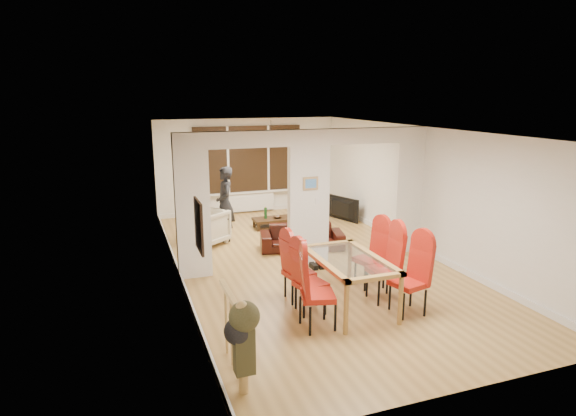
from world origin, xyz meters
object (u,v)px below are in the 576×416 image
dining_table (348,282)px  bowl (277,217)px  dining_chair_rc (370,256)px  person (225,204)px  dining_chair_rb (384,266)px  dining_chair_la (318,290)px  dining_chair_lc (299,268)px  bottle (266,213)px  television (340,209)px  dining_chair_ra (409,277)px  dining_chair_lb (311,279)px  armchair (205,227)px  coffee_table (275,223)px  sofa (302,237)px

dining_table → bowl: (0.40, 4.70, -0.13)m
dining_chair_rc → person: bearing=102.1°
dining_table → dining_chair_rb: dining_chair_rb is taller
dining_table → dining_chair_rc: size_ratio=1.56×
dining_chair_la → dining_chair_lc: size_ratio=1.08×
bottle → bowl: bearing=-11.5°
dining_chair_la → television: 6.04m
dining_chair_rc → television: bearing=56.5°
dining_chair_lc → bottle: (0.74, 4.27, -0.14)m
dining_chair_lc → dining_chair_ra: size_ratio=0.93×
dining_chair_lb → dining_table: bearing=-13.0°
dining_chair_la → armchair: 4.50m
dining_chair_lc → bowl: (1.03, 4.21, -0.26)m
dining_table → television: 5.28m
dining_table → dining_chair_rb: 0.67m
dining_chair_lc → dining_chair_rc: dining_chair_rc is taller
coffee_table → bottle: bottle is taller
dining_chair_ra → dining_chair_rc: 1.13m
television → bowl: (-1.76, -0.11, -0.04)m
armchair → bowl: 2.09m
dining_table → dining_chair_rc: 0.96m
bottle → bowl: bottle is taller
dining_chair_lb → dining_chair_lc: same height
dining_chair_lc → bowl: size_ratio=5.07×
dining_table → dining_chair_lb: size_ratio=1.61×
dining_chair_rb → bottle: (-0.53, 4.73, -0.18)m
bottle → coffee_table: bearing=-6.3°
dining_chair_rb → person: size_ratio=0.68×
person → television: person is taller
television → dining_chair_rb: bearing=142.7°
dining_chair_la → dining_chair_ra: size_ratio=1.01×
dining_table → armchair: size_ratio=2.01×
coffee_table → dining_chair_ra: bearing=-85.7°
dining_chair_la → dining_chair_ra: bearing=13.5°
armchair → coffee_table: bearing=77.3°
dining_chair_lc → dining_chair_lb: bearing=-99.2°
sofa → television: television is taller
dining_chair_rb → armchair: dining_chair_rb is taller
dining_chair_la → dining_chair_rc: (1.44, 1.11, -0.03)m
person → dining_chair_ra: bearing=23.7°
dining_chair_lc → television: bearing=47.4°
dining_chair_rb → television: (1.52, 4.78, -0.26)m
dining_chair_lb → bowl: size_ratio=5.07×
dining_chair_lb → armchair: dining_chair_lb is taller
dining_chair_lb → dining_chair_rc: (1.34, 0.60, 0.01)m
dining_chair_rb → sofa: bearing=96.6°
armchair → bottle: (1.65, 0.83, 0.00)m
dining_chair_rc → bottle: 4.19m
person → bowl: size_ratio=8.03×
dining_chair_lb → person: (-0.40, 4.09, 0.31)m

